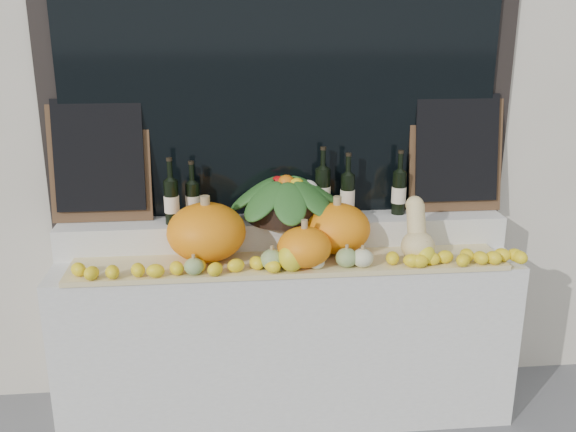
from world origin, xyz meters
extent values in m
cube|color=black|center=(0.00, 1.80, 1.90)|extent=(2.40, 0.04, 2.10)
cube|color=black|center=(0.00, 1.77, 1.90)|extent=(2.20, 0.02, 2.00)
cube|color=silver|center=(0.00, 1.52, 0.44)|extent=(2.30, 0.55, 0.88)
cube|color=silver|center=(0.00, 1.68, 0.96)|extent=(2.30, 0.25, 0.16)
cube|color=tan|center=(0.00, 1.40, 0.89)|extent=(2.10, 0.32, 0.02)
ellipsoid|color=orange|center=(-0.39, 1.47, 1.05)|extent=(0.43, 0.43, 0.28)
ellipsoid|color=orange|center=(0.25, 1.51, 1.03)|extent=(0.34, 0.34, 0.25)
ellipsoid|color=orange|center=(0.07, 1.34, 1.00)|extent=(0.34, 0.34, 0.19)
ellipsoid|color=#DDC282|center=(0.62, 1.36, 0.98)|extent=(0.16, 0.16, 0.15)
cylinder|color=#DDC282|center=(0.62, 1.41, 1.09)|extent=(0.09, 0.14, 0.18)
sphere|color=#DDC282|center=(0.62, 1.45, 1.16)|extent=(0.09, 0.09, 0.09)
ellipsoid|color=#2E641E|center=(0.26, 1.31, 0.95)|extent=(0.11, 0.11, 0.09)
cylinder|color=#937B50|center=(0.26, 1.31, 1.01)|extent=(0.02, 0.02, 0.02)
ellipsoid|color=#2E641E|center=(-0.09, 1.31, 0.95)|extent=(0.11, 0.11, 0.10)
cylinder|color=#937B50|center=(-0.09, 1.31, 1.01)|extent=(0.02, 0.02, 0.02)
ellipsoid|color=beige|center=(0.12, 1.30, 0.94)|extent=(0.08, 0.08, 0.06)
cylinder|color=#937B50|center=(0.12, 1.30, 0.98)|extent=(0.02, 0.02, 0.02)
ellipsoid|color=yellow|center=(0.00, 1.28, 0.97)|extent=(0.12, 0.12, 0.14)
cylinder|color=#937B50|center=(0.00, 1.28, 1.05)|extent=(0.02, 0.02, 0.02)
ellipsoid|color=beige|center=(0.34, 1.30, 0.95)|extent=(0.10, 0.10, 0.09)
cylinder|color=#937B50|center=(0.34, 1.30, 1.00)|extent=(0.02, 0.02, 0.02)
ellipsoid|color=yellow|center=(0.64, 1.30, 0.95)|extent=(0.09, 0.09, 0.10)
cylinder|color=#937B50|center=(0.64, 1.30, 1.01)|extent=(0.02, 0.02, 0.02)
ellipsoid|color=#2E641E|center=(-0.45, 1.28, 0.94)|extent=(0.09, 0.09, 0.08)
cylinder|color=#937B50|center=(-0.45, 1.28, 1.00)|extent=(0.02, 0.02, 0.02)
cylinder|color=black|center=(0.01, 1.66, 1.10)|extent=(0.41, 0.41, 0.11)
cylinder|color=black|center=(-0.57, 1.64, 1.15)|extent=(0.07, 0.07, 0.22)
cylinder|color=black|center=(-0.57, 1.64, 1.31)|extent=(0.03, 0.03, 0.10)
cylinder|color=beige|center=(-0.57, 1.64, 1.14)|extent=(0.08, 0.08, 0.08)
cylinder|color=black|center=(-0.57, 1.64, 1.37)|extent=(0.03, 0.03, 0.02)
cylinder|color=black|center=(-0.46, 1.69, 1.14)|extent=(0.07, 0.07, 0.19)
cylinder|color=black|center=(-0.46, 1.69, 1.28)|extent=(0.03, 0.03, 0.10)
cylinder|color=beige|center=(-0.46, 1.69, 1.13)|extent=(0.08, 0.08, 0.08)
cylinder|color=black|center=(-0.46, 1.69, 1.34)|extent=(0.03, 0.03, 0.02)
cylinder|color=black|center=(0.20, 1.70, 1.17)|extent=(0.08, 0.08, 0.25)
cylinder|color=black|center=(0.20, 1.70, 1.34)|extent=(0.03, 0.03, 0.10)
cylinder|color=beige|center=(0.20, 1.70, 1.16)|extent=(0.08, 0.08, 0.08)
cylinder|color=black|center=(0.20, 1.70, 1.40)|extent=(0.03, 0.03, 0.02)
cylinder|color=black|center=(0.33, 1.67, 1.15)|extent=(0.07, 0.07, 0.22)
cylinder|color=black|center=(0.33, 1.67, 1.31)|extent=(0.03, 0.03, 0.10)
cylinder|color=beige|center=(0.33, 1.67, 1.14)|extent=(0.08, 0.08, 0.08)
cylinder|color=black|center=(0.33, 1.67, 1.37)|extent=(0.03, 0.03, 0.02)
cylinder|color=black|center=(0.61, 1.69, 1.15)|extent=(0.07, 0.07, 0.23)
cylinder|color=black|center=(0.61, 1.69, 1.32)|extent=(0.03, 0.03, 0.10)
cylinder|color=beige|center=(0.61, 1.69, 1.14)|extent=(0.08, 0.08, 0.08)
cylinder|color=black|center=(0.61, 1.69, 1.37)|extent=(0.03, 0.03, 0.02)
cube|color=#4C331E|center=(-0.92, 1.75, 1.35)|extent=(0.50, 0.11, 0.62)
cube|color=black|center=(-0.92, 1.73, 1.38)|extent=(0.44, 0.10, 0.56)
cube|color=#4C331E|center=(0.92, 1.75, 1.35)|extent=(0.50, 0.11, 0.62)
cube|color=black|center=(0.92, 1.73, 1.38)|extent=(0.44, 0.10, 0.56)
camera|label=1|loc=(-0.29, -1.48, 2.05)|focal=40.00mm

